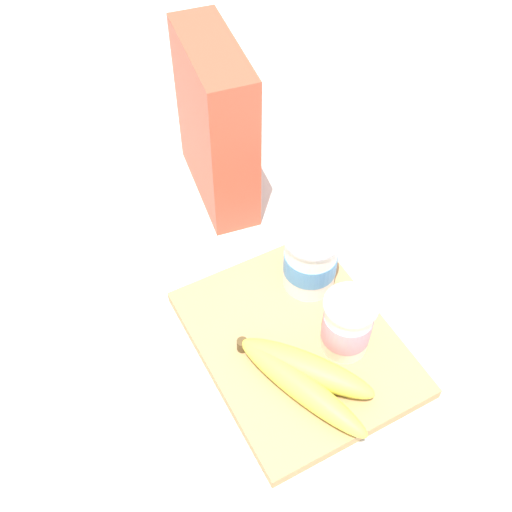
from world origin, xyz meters
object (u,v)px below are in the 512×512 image
cutting_board (296,343)px  banana_bunch (304,377)px  yogurt_cup_front (310,260)px  cereal_box (216,124)px  yogurt_cup_back (347,325)px  spoon (429,498)px

cutting_board → banana_bunch: bearing=-23.8°
cutting_board → yogurt_cup_front: yogurt_cup_front is taller
cereal_box → yogurt_cup_back: (0.35, 0.00, -0.07)m
cutting_board → yogurt_cup_front: bearing=139.7°
cutting_board → spoon: cutting_board is taller
cutting_board → yogurt_cup_back: size_ratio=3.33×
yogurt_cup_front → yogurt_cup_back: yogurt_cup_front is taller
cutting_board → yogurt_cup_front: 0.11m
cutting_board → spoon: 0.24m
spoon → cereal_box: bearing=178.4°
cereal_box → yogurt_cup_front: 0.25m
cutting_board → yogurt_cup_front: (-0.07, 0.06, 0.06)m
cutting_board → banana_bunch: banana_bunch is taller
cereal_box → spoon: cereal_box is taller
cereal_box → spoon: bearing=-172.8°
cereal_box → yogurt_cup_front: cereal_box is taller
yogurt_cup_front → spoon: (0.31, -0.03, -0.06)m
cereal_box → yogurt_cup_back: cereal_box is taller
banana_bunch → spoon: (0.18, 0.05, -0.03)m
yogurt_cup_front → banana_bunch: 0.16m
cereal_box → banana_bunch: cereal_box is taller
yogurt_cup_front → spoon: size_ratio=0.81×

